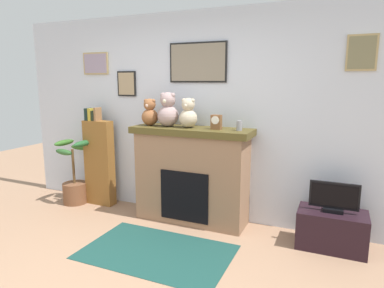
% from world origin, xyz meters
% --- Properties ---
extents(back_wall, '(5.20, 0.15, 2.60)m').
position_xyz_m(back_wall, '(-0.00, 2.00, 1.31)').
color(back_wall, silver).
rests_on(back_wall, ground_plane).
extents(fireplace, '(1.49, 0.51, 1.19)m').
position_xyz_m(fireplace, '(0.13, 1.71, 0.60)').
color(fireplace, '#916B4F').
rests_on(fireplace, ground_plane).
extents(bookshelf, '(0.42, 0.16, 1.39)m').
position_xyz_m(bookshelf, '(-1.32, 1.74, 0.63)').
color(bookshelf, brown).
rests_on(bookshelf, ground_plane).
extents(potted_plant, '(0.48, 0.47, 0.94)m').
position_xyz_m(potted_plant, '(-1.67, 1.61, 0.33)').
color(potted_plant, brown).
rests_on(potted_plant, ground_plane).
extents(tv_stand, '(0.69, 0.40, 0.40)m').
position_xyz_m(tv_stand, '(1.77, 1.64, 0.20)').
color(tv_stand, black).
rests_on(tv_stand, ground_plane).
extents(television, '(0.49, 0.14, 0.32)m').
position_xyz_m(television, '(1.77, 1.64, 0.55)').
color(television, black).
rests_on(television, tv_stand).
extents(area_rug, '(1.53, 0.96, 0.01)m').
position_xyz_m(area_rug, '(0.13, 0.81, 0.00)').
color(area_rug, '#19423D').
rests_on(area_rug, ground_plane).
extents(candle_jar, '(0.07, 0.07, 0.12)m').
position_xyz_m(candle_jar, '(0.73, 1.70, 1.25)').
color(candle_jar, gray).
rests_on(candle_jar, fireplace).
extents(mantel_clock, '(0.12, 0.09, 0.17)m').
position_xyz_m(mantel_clock, '(0.45, 1.70, 1.28)').
color(mantel_clock, brown).
rests_on(mantel_clock, fireplace).
extents(teddy_bear_cream, '(0.21, 0.21, 0.34)m').
position_xyz_m(teddy_bear_cream, '(-0.44, 1.70, 1.34)').
color(teddy_bear_cream, '#925A34').
rests_on(teddy_bear_cream, fireplace).
extents(teddy_bear_brown, '(0.26, 0.26, 0.42)m').
position_xyz_m(teddy_bear_brown, '(-0.18, 1.70, 1.38)').
color(teddy_bear_brown, '#A88C8A').
rests_on(teddy_bear_brown, fireplace).
extents(teddy_bear_tan, '(0.22, 0.22, 0.36)m').
position_xyz_m(teddy_bear_tan, '(0.09, 1.70, 1.35)').
color(teddy_bear_tan, '#C3B397').
rests_on(teddy_bear_tan, fireplace).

